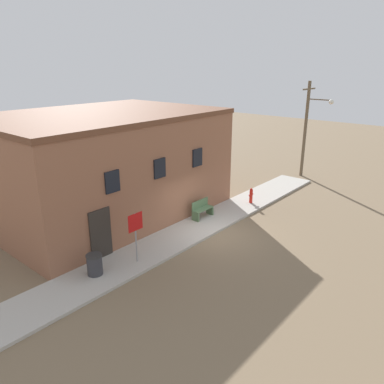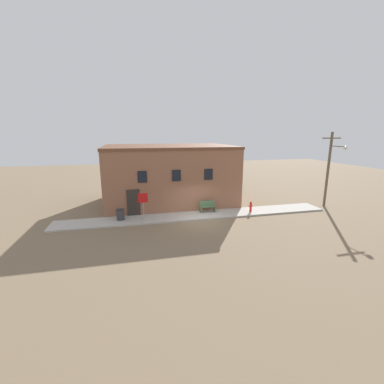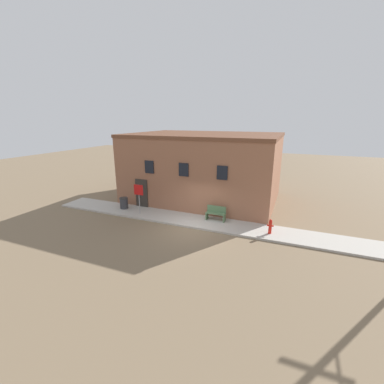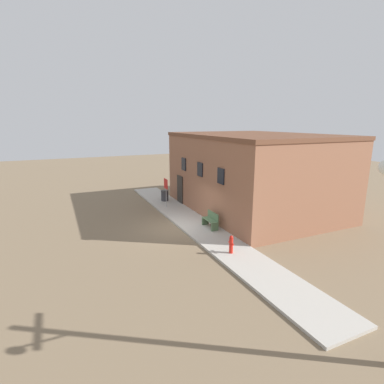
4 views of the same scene
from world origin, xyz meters
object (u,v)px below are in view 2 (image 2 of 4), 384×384
Objects in this scene: fire_hydrant at (251,207)px; utility_pole at (330,166)px; bench at (208,207)px; stop_sign at (143,201)px; trash_bin at (120,215)px.

utility_pole is (7.44, 0.23, 3.10)m from fire_hydrant.
bench reaches higher than fire_hydrant.
stop_sign is at bearing -170.53° from bench.
fire_hydrant is at bearing 0.63° from stop_sign.
utility_pole is at bearing -2.88° from bench.
stop_sign reaches higher than bench.
fire_hydrant is 0.13× the size of utility_pole.
bench is 1.54× the size of trash_bin.
fire_hydrant is 8.78m from stop_sign.
fire_hydrant is 1.06× the size of trash_bin.
bench is at bearing 167.42° from fire_hydrant.
trash_bin is (-6.91, -0.39, -0.03)m from bench.
stop_sign is 2.54× the size of trash_bin.
fire_hydrant is 10.40m from trash_bin.
stop_sign is at bearing -178.85° from utility_pole.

